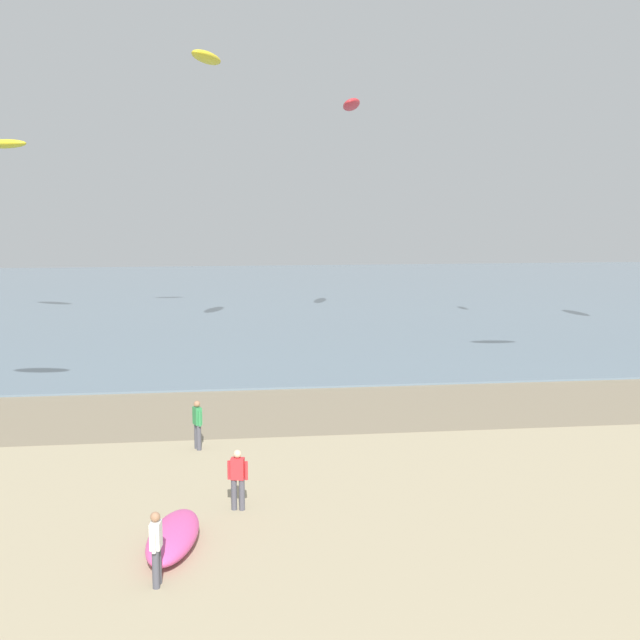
{
  "coord_description": "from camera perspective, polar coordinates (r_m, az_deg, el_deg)",
  "views": [
    {
      "loc": [
        -4.22,
        -8.23,
        8.4
      ],
      "look_at": [
        -1.71,
        12.1,
        5.36
      ],
      "focal_mm": 44.68,
      "sensor_mm": 36.0,
      "label": 1
    }
  ],
  "objects": [
    {
      "name": "wet_sand_strip",
      "position": [
        32.79,
        0.59,
        -6.39
      ],
      "size": [
        120.0,
        7.38,
        0.01
      ],
      "primitive_type": "cube",
      "color": "#84755B",
      "rests_on": "ground"
    },
    {
      "name": "sea",
      "position": [
        70.73,
        -3.57,
        1.65
      ],
      "size": [
        160.0,
        70.0,
        0.1
      ],
      "primitive_type": "cube",
      "color": "slate",
      "rests_on": "ground"
    },
    {
      "name": "person_nearest_camera",
      "position": [
        18.5,
        -11.65,
        -15.6
      ],
      "size": [
        0.27,
        0.57,
        1.71
      ],
      "color": "#4C4C56",
      "rests_on": "ground"
    },
    {
      "name": "person_mid_beach",
      "position": [
        27.71,
        -8.77,
        -7.32
      ],
      "size": [
        0.34,
        0.53,
        1.71
      ],
      "color": "#4C4C56",
      "rests_on": "ground"
    },
    {
      "name": "person_right_flank",
      "position": [
        22.33,
        -5.91,
        -11.18
      ],
      "size": [
        0.56,
        0.3,
        1.71
      ],
      "color": "#4C4C56",
      "rests_on": "ground"
    },
    {
      "name": "grounded_kite",
      "position": [
        20.43,
        -10.48,
        -15.01
      ],
      "size": [
        1.61,
        3.3,
        0.63
      ],
      "primitive_type": "ellipsoid",
      "rotation": [
        0.0,
        0.0,
        4.56
      ],
      "color": "#E54C99",
      "rests_on": "ground"
    },
    {
      "name": "kite_aloft_0",
      "position": [
        52.07,
        2.27,
        15.16
      ],
      "size": [
        2.02,
        3.66,
        0.98
      ],
      "primitive_type": "ellipsoid",
      "rotation": [
        -0.45,
        0.0,
        1.33
      ],
      "color": "red"
    },
    {
      "name": "kite_aloft_6",
      "position": [
        45.17,
        -8.14,
        18.12
      ],
      "size": [
        2.18,
        3.69,
        0.62
      ],
      "primitive_type": "ellipsoid",
      "rotation": [
        -0.05,
        0.0,
        4.4
      ],
      "color": "yellow"
    },
    {
      "name": "kite_aloft_8",
      "position": [
        56.47,
        -21.66,
        11.65
      ],
      "size": [
        3.63,
        2.83,
        0.66
      ],
      "primitive_type": "ellipsoid",
      "rotation": [
        -0.09,
        0.0,
        5.74
      ],
      "color": "yellow"
    }
  ]
}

